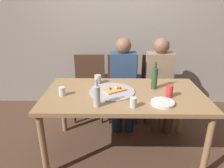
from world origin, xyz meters
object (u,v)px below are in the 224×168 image
at_px(pizza_tray, 112,91).
at_px(wine_glass, 98,79).
at_px(dining_table, 124,99).
at_px(tumbler_far, 62,91).
at_px(plate_stack, 163,103).
at_px(pizza_slice_last, 115,90).
at_px(chair_middle, 123,83).
at_px(chair_right, 157,83).
at_px(soda_can, 169,91).
at_px(wine_bottle, 154,78).
at_px(tumbler_near, 133,102).
at_px(guest_in_sweater, 123,78).
at_px(chair_left, 89,82).
at_px(guest_in_beanie, 160,78).
at_px(beer_bottle, 97,96).

xyz_separation_m(pizza_tray, wine_glass, (-0.17, 0.25, 0.04)).
relative_size(dining_table, tumbler_far, 18.73).
height_order(dining_table, pizza_tray, pizza_tray).
bearing_deg(plate_stack, pizza_slice_last, 147.56).
relative_size(plate_stack, chair_middle, 0.24).
bearing_deg(chair_right, plate_stack, 80.41).
height_order(wine_glass, soda_can, soda_can).
relative_size(soda_can, plate_stack, 0.57).
distance_m(pizza_tray, tumbler_far, 0.50).
xyz_separation_m(pizza_tray, soda_can, (0.56, -0.11, 0.06)).
relative_size(wine_bottle, tumbler_near, 3.31).
height_order(pizza_slice_last, wine_glass, wine_glass).
distance_m(tumbler_far, soda_can, 1.06).
bearing_deg(dining_table, pizza_slice_last, 165.51).
xyz_separation_m(dining_table, guest_in_sweater, (0.02, 0.69, -0.01)).
bearing_deg(chair_middle, dining_table, 88.70).
bearing_deg(chair_left, chair_right, -180.00).
distance_m(pizza_slice_last, wine_bottle, 0.44).
xyz_separation_m(tumbler_far, chair_right, (1.15, 0.91, -0.25)).
relative_size(chair_right, guest_in_beanie, 0.77).
distance_m(wine_bottle, chair_right, 0.82).
relative_size(dining_table, guest_in_sweater, 1.40).
height_order(chair_middle, guest_in_sweater, guest_in_sweater).
relative_size(beer_bottle, plate_stack, 1.21).
bearing_deg(soda_can, guest_in_beanie, 83.60).
relative_size(pizza_slice_last, tumbler_far, 2.92).
xyz_separation_m(chair_middle, chair_right, (0.51, 0.00, 0.00)).
relative_size(chair_left, guest_in_beanie, 0.77).
bearing_deg(guest_in_beanie, pizza_slice_last, 46.92).
bearing_deg(wine_glass, chair_middle, 61.21).
bearing_deg(chair_left, guest_in_beanie, 171.33).
bearing_deg(plate_stack, wine_glass, 140.22).
distance_m(beer_bottle, guest_in_beanie, 1.27).
distance_m(beer_bottle, chair_right, 1.41).
bearing_deg(tumbler_far, tumbler_near, -19.16).
bearing_deg(beer_bottle, chair_left, 100.62).
bearing_deg(guest_in_beanie, chair_middle, -16.66).
bearing_deg(tumbler_near, beer_bottle, 177.97).
bearing_deg(beer_bottle, dining_table, 49.65).
bearing_deg(guest_in_beanie, guest_in_sweater, 0.00).
relative_size(wine_bottle, chair_left, 0.33).
bearing_deg(guest_in_beanie, soda_can, 83.60).
height_order(pizza_slice_last, plate_stack, pizza_slice_last).
height_order(tumbler_near, plate_stack, tumbler_near).
distance_m(plate_stack, guest_in_sweater, 1.00).
bearing_deg(chair_right, chair_middle, 0.00).
xyz_separation_m(plate_stack, chair_right, (0.18, 1.09, -0.22)).
distance_m(beer_bottle, soda_can, 0.72).
height_order(pizza_tray, chair_middle, chair_middle).
distance_m(pizza_tray, guest_in_sweater, 0.69).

